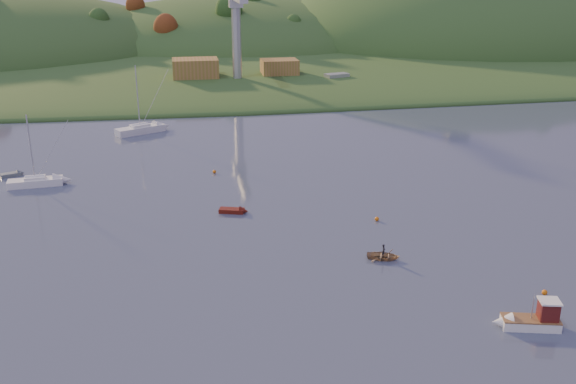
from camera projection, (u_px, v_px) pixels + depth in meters
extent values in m
cube|color=#2A4A1D|center=(206.00, 40.00, 258.97)|extent=(620.00, 220.00, 1.50)
ellipsoid|color=#2A4A1D|center=(217.00, 63.00, 198.61)|extent=(640.00, 150.00, 7.00)
ellipsoid|color=#2A4A1D|center=(235.00, 46.00, 242.02)|extent=(140.00, 120.00, 36.00)
ellipsoid|color=#2A4A1D|center=(464.00, 46.00, 241.87)|extent=(150.00, 130.00, 60.00)
cube|color=slate|center=(249.00, 83.00, 159.09)|extent=(42.00, 16.00, 2.40)
cube|color=olive|center=(195.00, 69.00, 156.71)|extent=(11.00, 8.00, 4.80)
cube|color=olive|center=(279.00, 68.00, 161.18)|extent=(9.00, 7.00, 4.00)
cylinder|color=#B7B7BC|center=(237.00, 42.00, 153.34)|extent=(2.20, 2.20, 18.00)
cube|color=#B7B7BC|center=(236.00, 0.00, 150.17)|extent=(3.20, 3.20, 3.20)
cube|color=white|center=(530.00, 323.00, 53.54)|extent=(4.94, 2.77, 0.84)
cone|color=white|center=(502.00, 322.00, 53.70)|extent=(2.00, 2.03, 1.68)
cube|color=brown|center=(531.00, 319.00, 53.39)|extent=(4.95, 2.82, 0.11)
cube|color=#531613|center=(548.00, 311.00, 53.03)|extent=(1.79, 1.72, 1.68)
cube|color=white|center=(550.00, 301.00, 52.73)|extent=(2.02, 1.95, 0.14)
cylinder|color=silver|center=(533.00, 307.00, 53.02)|extent=(0.10, 0.10, 2.24)
cube|color=white|center=(35.00, 182.00, 88.08)|extent=(7.36, 2.90, 0.99)
cube|color=white|center=(35.00, 179.00, 87.90)|extent=(2.85, 1.89, 0.63)
cylinder|color=silver|center=(31.00, 147.00, 86.42)|extent=(0.18, 0.18, 8.97)
cylinder|color=silver|center=(35.00, 177.00, 87.81)|extent=(2.87, 0.42, 0.12)
cylinder|color=white|center=(35.00, 176.00, 87.78)|extent=(2.54, 0.62, 0.36)
cube|color=white|center=(140.00, 130.00, 115.75)|extent=(9.00, 6.41, 1.21)
cube|color=white|center=(140.00, 126.00, 115.53)|extent=(3.83, 3.28, 0.77)
cylinder|color=silver|center=(138.00, 96.00, 113.72)|extent=(0.18, 0.18, 10.97)
cylinder|color=silver|center=(140.00, 125.00, 115.45)|extent=(3.16, 1.74, 0.12)
cylinder|color=white|center=(140.00, 124.00, 115.42)|extent=(2.89, 1.75, 0.36)
imported|color=#A4825A|center=(383.00, 256.00, 66.11)|extent=(3.96, 3.37, 0.70)
imported|color=black|center=(383.00, 253.00, 66.00)|extent=(0.48, 0.59, 1.40)
cube|color=#58150C|center=(232.00, 211.00, 78.61)|extent=(3.27, 2.04, 0.51)
cone|color=#58150C|center=(244.00, 211.00, 78.44)|extent=(1.37, 1.47, 1.22)
cube|color=#52606C|center=(11.00, 175.00, 92.16)|extent=(3.00, 2.16, 0.49)
cone|color=#52606C|center=(21.00, 173.00, 92.85)|extent=(1.35, 1.48, 1.21)
cube|color=slate|center=(337.00, 84.00, 158.95)|extent=(14.33, 8.57, 1.74)
cube|color=#B7B7BC|center=(337.00, 78.00, 158.47)|extent=(6.38, 4.46, 2.32)
sphere|color=orange|center=(545.00, 292.00, 58.96)|extent=(0.50, 0.50, 0.50)
sphere|color=orange|center=(377.00, 219.00, 76.05)|extent=(0.50, 0.50, 0.50)
sphere|color=orange|center=(44.00, 180.00, 89.70)|extent=(0.50, 0.50, 0.50)
sphere|color=orange|center=(214.00, 172.00, 93.46)|extent=(0.50, 0.50, 0.50)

